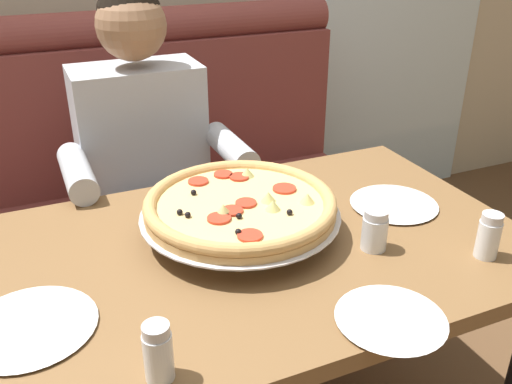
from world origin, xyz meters
TOP-DOWN VIEW (x-y plane):
  - booth_bench at (0.00, 0.87)m, footprint 1.65×0.78m
  - dining_table at (0.00, 0.00)m, footprint 1.33×0.80m
  - diner_main at (-0.07, 0.60)m, footprint 0.54×0.64m
  - pizza at (0.02, 0.06)m, footprint 0.47×0.47m
  - shaker_oregano at (-0.28, -0.31)m, footprint 0.05×0.05m
  - shaker_parmesan at (0.27, -0.12)m, footprint 0.06×0.06m
  - shaker_pepper_flakes at (0.48, -0.25)m, footprint 0.05×0.05m
  - plate_near_left at (-0.47, -0.10)m, footprint 0.25×0.25m
  - plate_near_right at (0.16, -0.35)m, footprint 0.21×0.21m
  - plate_far_side at (0.44, 0.03)m, footprint 0.23×0.23m
  - patio_chair at (1.49, 1.98)m, footprint 0.43×0.43m

SIDE VIEW (x-z plane):
  - booth_bench at x=0.00m, z-range -0.17..0.96m
  - patio_chair at x=1.49m, z-range 0.09..0.95m
  - dining_table at x=0.00m, z-range 0.28..1.03m
  - diner_main at x=-0.07m, z-range 0.07..1.35m
  - plate_near_left at x=-0.47m, z-range 0.75..0.77m
  - plate_near_right at x=0.16m, z-range 0.75..0.77m
  - plate_far_side at x=0.44m, z-range 0.75..0.77m
  - shaker_parmesan at x=0.27m, z-range 0.74..0.84m
  - shaker_oregano at x=-0.28m, z-range 0.74..0.85m
  - shaker_pepper_flakes at x=0.48m, z-range 0.74..0.85m
  - pizza at x=0.02m, z-range 0.77..0.88m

